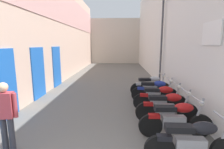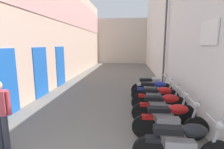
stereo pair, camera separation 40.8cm
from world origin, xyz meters
name	(u,v)px [view 1 (the left image)]	position (x,y,z in m)	size (l,w,h in m)	color
ground_plane	(109,86)	(0.00, 7.75, 0.00)	(35.51, 35.51, 0.00)	#66635E
building_left	(62,30)	(-3.15, 9.70, 3.24)	(0.45, 19.51, 6.45)	beige
building_right	(160,24)	(3.15, 9.75, 3.57)	(0.45, 19.51, 7.14)	silver
building_far_end	(115,41)	(0.00, 20.51, 2.69)	(8.91, 2.00, 5.39)	beige
motorcycle_nearest	(194,141)	(2.01, 1.49, 0.50)	(1.85, 0.58, 1.04)	black
motorcycle_second	(176,118)	(2.01, 2.51, 0.50)	(1.85, 0.58, 1.04)	black
motorcycle_third	(167,106)	(2.01, 3.36, 0.50)	(1.85, 0.58, 1.04)	black
motorcycle_fourth	(160,97)	(2.01, 4.23, 0.50)	(1.85, 0.58, 1.04)	black
motorcycle_fifth	(155,90)	(2.01, 5.15, 0.50)	(1.85, 0.58, 1.04)	black
motorcycle_sixth	(151,85)	(2.01, 6.06, 0.50)	(1.84, 0.58, 1.04)	black
pedestrian_by_doorway	(6,113)	(-1.77, 1.68, 0.92)	(0.52, 0.24, 1.57)	#383842
umbrella_leaning	(2,105)	(-2.61, 2.74, 0.68)	(0.20, 0.35, 0.97)	#4C4C4C
street_lamp	(160,31)	(2.72, 7.76, 2.99)	(0.79, 0.18, 5.16)	#47474C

